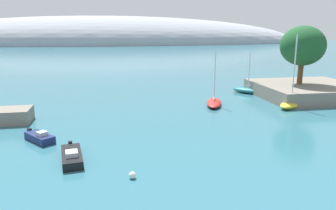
% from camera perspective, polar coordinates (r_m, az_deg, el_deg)
% --- Properties ---
extents(shore_outcrop, '(16.34, 15.26, 2.22)m').
position_cam_1_polar(shore_outcrop, '(59.73, 23.22, 2.35)').
color(shore_outcrop, gray).
rests_on(shore_outcrop, ground).
extents(tree_clump_shore, '(7.18, 7.18, 9.55)m').
position_cam_1_polar(tree_clump_shore, '(58.27, 22.50, 9.52)').
color(tree_clump_shore, brown).
rests_on(tree_clump_shore, shore_outcrop).
extents(distant_ridge, '(321.56, 88.22, 42.19)m').
position_cam_1_polar(distant_ridge, '(263.87, -11.18, 10.48)').
color(distant_ridge, '#999EA8').
rests_on(distant_ridge, ground).
extents(sailboat_teal_near_shore, '(5.59, 5.78, 7.23)m').
position_cam_1_polar(sailboat_teal_near_shore, '(60.04, 13.84, 2.55)').
color(sailboat_teal_near_shore, '#1E6B70').
rests_on(sailboat_teal_near_shore, water).
extents(sailboat_red_mid_mooring, '(4.15, 6.77, 8.05)m').
position_cam_1_polar(sailboat_red_mid_mooring, '(49.42, 8.04, 0.50)').
color(sailboat_red_mid_mooring, red).
rests_on(sailboat_red_mid_mooring, water).
extents(sailboat_yellow_outer_mooring, '(6.18, 5.72, 10.50)m').
position_cam_1_polar(sailboat_yellow_outer_mooring, '(51.00, 20.76, 0.31)').
color(sailboat_yellow_outer_mooring, yellow).
rests_on(sailboat_yellow_outer_mooring, water).
extents(motorboat_navy_foreground, '(3.49, 3.91, 1.18)m').
position_cam_1_polar(motorboat_navy_foreground, '(35.88, -21.54, -5.29)').
color(motorboat_navy_foreground, navy).
rests_on(motorboat_navy_foreground, water).
extents(motorboat_black_alongside_breakwater, '(2.35, 5.33, 1.14)m').
position_cam_1_polar(motorboat_black_alongside_breakwater, '(29.90, -16.49, -8.60)').
color(motorboat_black_alongside_breakwater, black).
rests_on(motorboat_black_alongside_breakwater, water).
extents(mooring_buoy_white, '(0.55, 0.55, 0.55)m').
position_cam_1_polar(mooring_buoy_white, '(25.72, -6.26, -12.11)').
color(mooring_buoy_white, silver).
rests_on(mooring_buoy_white, water).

